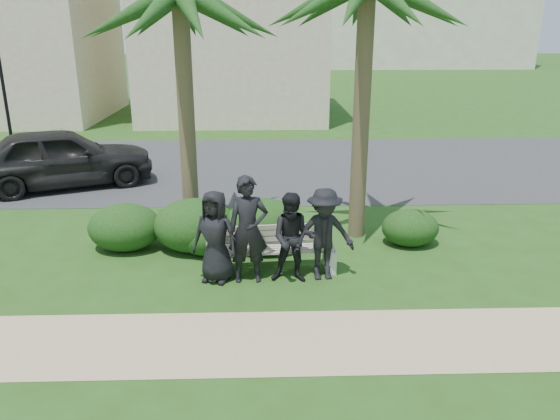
{
  "coord_description": "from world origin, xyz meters",
  "views": [
    {
      "loc": [
        0.29,
        -8.21,
        4.04
      ],
      "look_at": [
        0.58,
        1.0,
        0.93
      ],
      "focal_mm": 35.0,
      "sensor_mm": 36.0,
      "label": 1
    }
  ],
  "objects_px": {
    "man_a": "(215,237)",
    "car_a": "(61,158)",
    "man_d": "(324,234)",
    "man_c": "(293,238)",
    "man_b": "(248,230)",
    "park_bench": "(271,253)"
  },
  "relations": [
    {
      "from": "park_bench",
      "to": "man_a",
      "type": "height_order",
      "value": "man_a"
    },
    {
      "from": "man_b",
      "to": "man_d",
      "type": "relative_size",
      "value": 1.14
    },
    {
      "from": "man_b",
      "to": "car_a",
      "type": "bearing_deg",
      "value": 126.46
    },
    {
      "from": "park_bench",
      "to": "man_b",
      "type": "relative_size",
      "value": 1.25
    },
    {
      "from": "man_c",
      "to": "man_d",
      "type": "bearing_deg",
      "value": 16.72
    },
    {
      "from": "park_bench",
      "to": "man_c",
      "type": "xyz_separation_m",
      "value": [
        0.36,
        -0.37,
        0.41
      ]
    },
    {
      "from": "man_a",
      "to": "man_c",
      "type": "height_order",
      "value": "man_a"
    },
    {
      "from": "man_c",
      "to": "man_d",
      "type": "distance_m",
      "value": 0.52
    },
    {
      "from": "man_b",
      "to": "man_c",
      "type": "distance_m",
      "value": 0.75
    },
    {
      "from": "man_a",
      "to": "man_b",
      "type": "xyz_separation_m",
      "value": [
        0.54,
        -0.03,
        0.12
      ]
    },
    {
      "from": "man_b",
      "to": "man_d",
      "type": "xyz_separation_m",
      "value": [
        1.25,
        0.05,
        -0.11
      ]
    },
    {
      "from": "man_b",
      "to": "car_a",
      "type": "height_order",
      "value": "man_b"
    },
    {
      "from": "park_bench",
      "to": "man_a",
      "type": "relative_size",
      "value": 1.44
    },
    {
      "from": "man_d",
      "to": "park_bench",
      "type": "bearing_deg",
      "value": 155.7
    },
    {
      "from": "car_a",
      "to": "man_c",
      "type": "bearing_deg",
      "value": -158.02
    },
    {
      "from": "man_c",
      "to": "car_a",
      "type": "height_order",
      "value": "car_a"
    },
    {
      "from": "park_bench",
      "to": "man_c",
      "type": "bearing_deg",
      "value": -50.76
    },
    {
      "from": "man_a",
      "to": "car_a",
      "type": "bearing_deg",
      "value": 147.08
    },
    {
      "from": "man_c",
      "to": "man_a",
      "type": "bearing_deg",
      "value": -176.13
    },
    {
      "from": "park_bench",
      "to": "man_d",
      "type": "relative_size",
      "value": 1.42
    },
    {
      "from": "man_a",
      "to": "man_d",
      "type": "height_order",
      "value": "man_d"
    },
    {
      "from": "man_a",
      "to": "man_d",
      "type": "xyz_separation_m",
      "value": [
        1.79,
        0.02,
        0.01
      ]
    }
  ]
}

